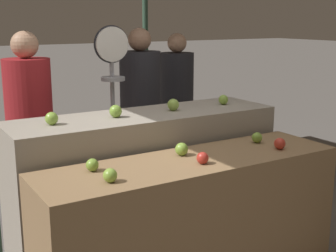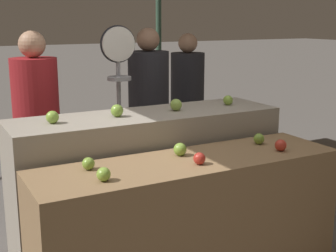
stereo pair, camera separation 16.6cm
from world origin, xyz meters
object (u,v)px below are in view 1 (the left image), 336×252
produce_scale (113,79)px  person_customer_right (177,96)px  person_customer_left (30,119)px  person_vendor_at_scale (140,103)px

produce_scale → person_customer_right: produce_scale is taller
person_customer_left → person_customer_right: (1.76, 0.56, -0.03)m
produce_scale → person_customer_right: 1.36m
produce_scale → person_customer_left: produce_scale is taller
person_vendor_at_scale → person_customer_left: (-1.09, -0.15, -0.00)m
person_vendor_at_scale → person_customer_right: person_vendor_at_scale is taller
produce_scale → person_customer_right: size_ratio=1.06×
person_vendor_at_scale → person_customer_left: size_ratio=1.01×
produce_scale → person_customer_left: 0.74m
person_vendor_at_scale → person_customer_right: (0.66, 0.40, -0.04)m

